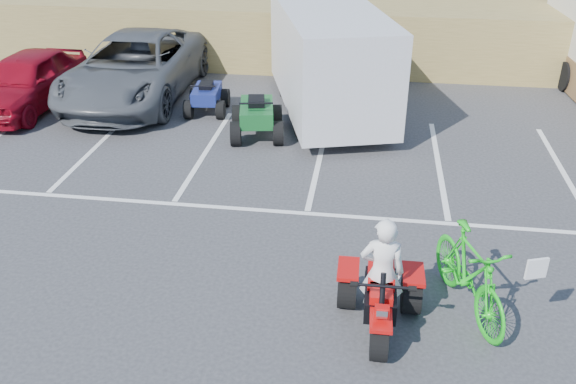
# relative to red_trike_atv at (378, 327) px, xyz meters

# --- Properties ---
(ground) EXTENTS (100.00, 100.00, 0.00)m
(ground) POSITION_rel_red_trike_atv_xyz_m (-1.40, 0.75, 0.00)
(ground) COLOR #323234
(ground) RESTS_ON ground
(parking_stripes) EXTENTS (28.00, 5.16, 0.01)m
(parking_stripes) POSITION_rel_red_trike_atv_xyz_m (-0.54, 4.82, 0.00)
(parking_stripes) COLOR white
(parking_stripes) RESTS_ON ground
(grass_embankment) EXTENTS (40.00, 8.50, 3.10)m
(grass_embankment) POSITION_rel_red_trike_atv_xyz_m (-1.40, 16.23, 1.42)
(grass_embankment) COLOR olive
(grass_embankment) RESTS_ON ground
(red_trike_atv) EXTENTS (1.30, 1.72, 1.11)m
(red_trike_atv) POSITION_rel_red_trike_atv_xyz_m (0.00, 0.00, 0.00)
(red_trike_atv) COLOR #BB0C0A
(red_trike_atv) RESTS_ON ground
(rider) EXTENTS (0.64, 0.43, 1.76)m
(rider) POSITION_rel_red_trike_atv_xyz_m (-0.00, 0.15, 0.88)
(rider) COLOR white
(rider) RESTS_ON ground
(green_dirt_bike) EXTENTS (1.33, 2.30, 1.33)m
(green_dirt_bike) POSITION_rel_red_trike_atv_xyz_m (1.29, 0.61, 0.67)
(green_dirt_bike) COLOR #14BF19
(green_dirt_bike) RESTS_ON ground
(grey_pickup) EXTENTS (3.07, 6.48, 1.79)m
(grey_pickup) POSITION_rel_red_trike_atv_xyz_m (-7.06, 9.17, 0.89)
(grey_pickup) COLOR #4A4E52
(grey_pickup) RESTS_ON ground
(red_car) EXTENTS (1.96, 4.55, 1.53)m
(red_car) POSITION_rel_red_trike_atv_xyz_m (-9.72, 7.96, 0.77)
(red_car) COLOR maroon
(red_car) RESTS_ON ground
(cargo_trailer) EXTENTS (3.94, 6.39, 2.78)m
(cargo_trailer) POSITION_rel_red_trike_atv_xyz_m (-1.48, 8.73, 1.51)
(cargo_trailer) COLOR silver
(cargo_trailer) RESTS_ON ground
(quad_atv_blue) EXTENTS (1.21, 1.54, 0.94)m
(quad_atv_blue) POSITION_rel_red_trike_atv_xyz_m (-4.74, 8.28, 0.00)
(quad_atv_blue) COLOR navy
(quad_atv_blue) RESTS_ON ground
(quad_atv_green) EXTENTS (1.55, 1.90, 1.11)m
(quad_atv_green) POSITION_rel_red_trike_atv_xyz_m (-3.08, 6.84, 0.00)
(quad_atv_green) COLOR #135321
(quad_atv_green) RESTS_ON ground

